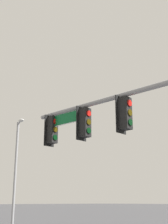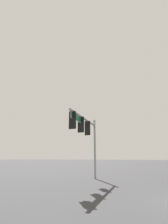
% 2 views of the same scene
% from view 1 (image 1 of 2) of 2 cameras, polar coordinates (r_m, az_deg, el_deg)
% --- Properties ---
extents(signal_pole_near, '(6.74, 1.22, 5.86)m').
position_cam_1_polar(signal_pole_near, '(10.88, 4.45, -2.18)').
color(signal_pole_near, gray).
rests_on(signal_pole_near, ground_plane).
extents(street_lamp, '(1.85, 0.77, 7.27)m').
position_cam_1_polar(street_lamp, '(22.31, -12.31, -9.39)').
color(street_lamp, gray).
rests_on(street_lamp, ground_plane).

